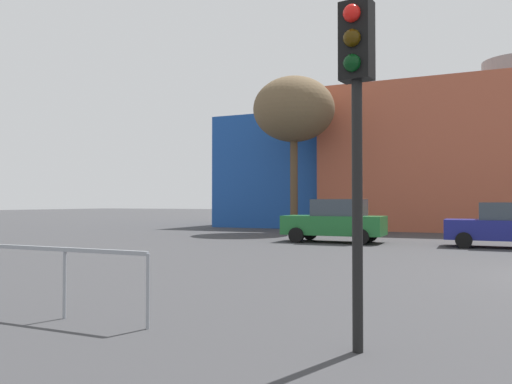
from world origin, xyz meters
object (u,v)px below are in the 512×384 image
(parked_car_0, at_px, (335,221))
(bare_tree_0, at_px, (294,110))
(parked_car_1, at_px, (503,225))
(traffic_light_near_left, at_px, (356,94))

(parked_car_0, distance_m, bare_tree_0, 9.47)
(parked_car_1, bearing_deg, traffic_light_near_left, 82.26)
(traffic_light_near_left, xyz_separation_m, bare_tree_0, (-8.35, 21.18, 4.03))
(parked_car_1, bearing_deg, parked_car_0, -0.00)
(parked_car_0, relative_size, parked_car_1, 1.08)
(traffic_light_near_left, bearing_deg, bare_tree_0, -149.81)
(traffic_light_near_left, distance_m, bare_tree_0, 23.12)
(bare_tree_0, bearing_deg, traffic_light_near_left, -68.49)
(parked_car_0, xyz_separation_m, parked_car_1, (6.37, -0.00, -0.07))
(parked_car_1, distance_m, bare_tree_0, 13.51)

